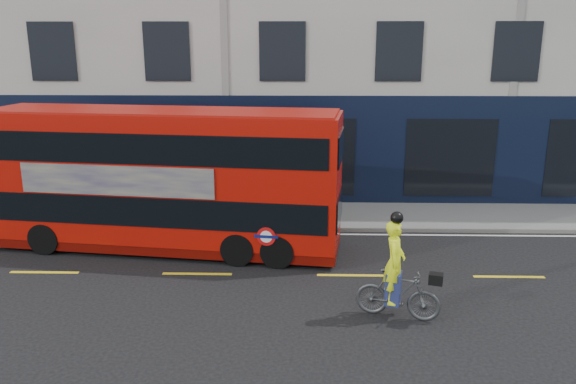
{
  "coord_description": "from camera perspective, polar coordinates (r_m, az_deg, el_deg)",
  "views": [
    {
      "loc": [
        2.68,
        -11.91,
        5.77
      ],
      "look_at": [
        2.33,
        2.49,
        1.95
      ],
      "focal_mm": 35.0,
      "sensor_mm": 36.0,
      "label": 1
    }
  ],
  "objects": [
    {
      "name": "bus",
      "position": [
        16.25,
        -12.33,
        1.3
      ],
      "size": [
        10.16,
        3.5,
        4.01
      ],
      "rotation": [
        0.0,
        0.0,
        -0.13
      ],
      "color": "#B10F07",
      "rests_on": "ground"
    },
    {
      "name": "ground",
      "position": [
        13.5,
        -10.36,
        -10.7
      ],
      "size": [
        120.0,
        120.0,
        0.0
      ],
      "primitive_type": "plane",
      "color": "black",
      "rests_on": "ground"
    },
    {
      "name": "lane_dashes",
      "position": [
        14.84,
        -9.21,
        -8.21
      ],
      "size": [
        58.0,
        0.12,
        0.01
      ],
      "primitive_type": null,
      "color": "yellow",
      "rests_on": "ground"
    },
    {
      "name": "cyclist",
      "position": [
        12.4,
        11.0,
        -9.05
      ],
      "size": [
        1.89,
        1.02,
        2.4
      ],
      "rotation": [
        0.0,
        0.0,
        -0.29
      ],
      "color": "#45484A",
      "rests_on": "ground"
    },
    {
      "name": "pavement",
      "position": [
        19.46,
        -6.58,
        -2.3
      ],
      "size": [
        60.0,
        3.0,
        0.12
      ],
      "primitive_type": "cube",
      "color": "gray",
      "rests_on": "ground"
    },
    {
      "name": "road_edge_line",
      "position": [
        17.79,
        -7.36,
        -4.18
      ],
      "size": [
        58.0,
        0.1,
        0.01
      ],
      "primitive_type": "cube",
      "color": "silver",
      "rests_on": "ground"
    },
    {
      "name": "building_terrace",
      "position": [
        25.06,
        -5.01,
        18.75
      ],
      "size": [
        50.0,
        10.07,
        15.0
      ],
      "color": "beige",
      "rests_on": "ground"
    },
    {
      "name": "kerb",
      "position": [
        18.05,
        -7.23,
        -3.69
      ],
      "size": [
        60.0,
        0.12,
        0.13
      ],
      "primitive_type": "cube",
      "color": "slate",
      "rests_on": "ground"
    }
  ]
}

